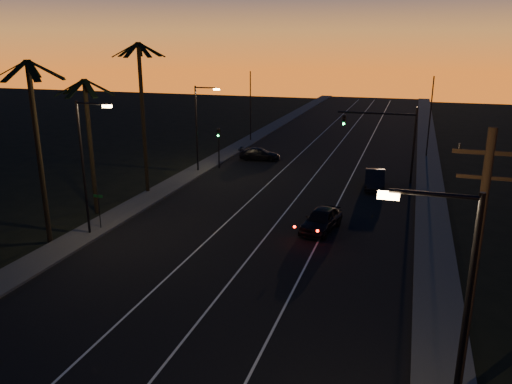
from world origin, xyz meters
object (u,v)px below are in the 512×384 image
(right_car, at_px, (375,179))
(cross_car, at_px, (260,154))
(signal_mast, at_px, (388,131))
(lead_car, at_px, (321,220))
(utility_pole, at_px, (474,267))

(right_car, height_order, cross_car, right_car)
(signal_mast, relative_size, lead_car, 1.31)
(right_car, bearing_deg, cross_car, 150.08)
(utility_pole, xyz_separation_m, lead_car, (-7.80, 15.48, -4.51))
(utility_pole, relative_size, cross_car, 2.12)
(utility_pole, distance_m, signal_mast, 30.33)
(lead_car, bearing_deg, cross_car, 118.26)
(lead_car, relative_size, cross_car, 1.15)
(signal_mast, distance_m, cross_car, 15.18)
(right_car, bearing_deg, lead_car, -102.46)
(right_car, bearing_deg, utility_pole, -79.29)
(signal_mast, bearing_deg, utility_pole, -81.53)
(utility_pole, bearing_deg, lead_car, 116.76)
(utility_pole, height_order, signal_mast, utility_pole)
(lead_car, distance_m, cross_car, 22.02)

